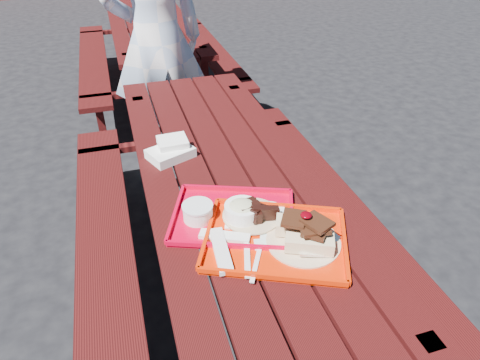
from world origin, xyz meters
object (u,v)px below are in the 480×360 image
Objects in this scene: picnic_table_near at (230,209)px; person at (157,41)px; picnic_table_far at (152,41)px; far_tray at (231,216)px; near_tray at (276,230)px.

picnic_table_near is 1.52m from person.
picnic_table_near and picnic_table_far have the same top height.
picnic_table_far is at bearing 88.50° from far_tray.
far_tray is 0.29× the size of person.
picnic_table_near is 4.44× the size of far_tray.
person is at bearing 93.85° from picnic_table_near.
picnic_table_near is 0.38m from far_tray.
far_tray reaches higher than picnic_table_far.
person is (-0.10, -1.33, 0.37)m from picnic_table_far.
far_tray is at bearing 83.19° from person.
near_tray is at bearing -48.58° from far_tray.
near_tray reaches higher than picnic_table_near.
near_tray is 0.19m from far_tray.
near_tray is (0.04, -0.44, 0.23)m from picnic_table_near.
near_tray is at bearing -84.44° from picnic_table_near.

